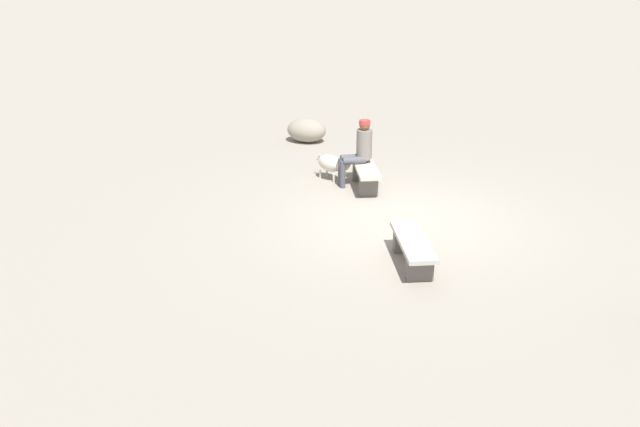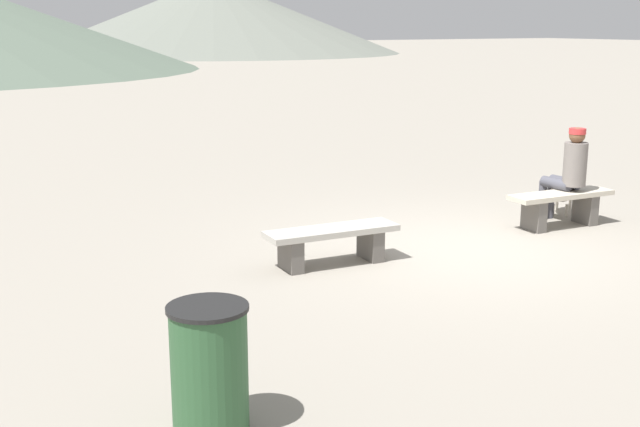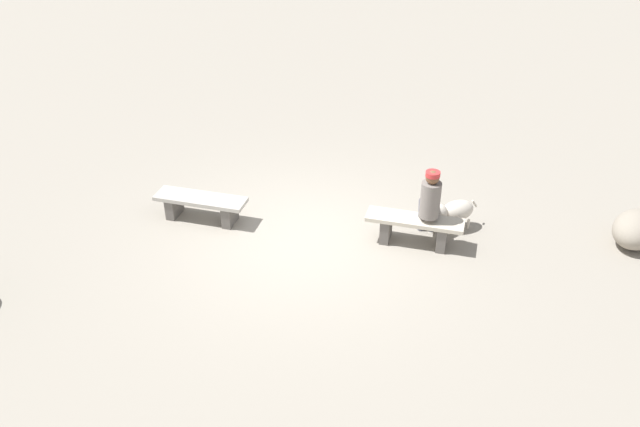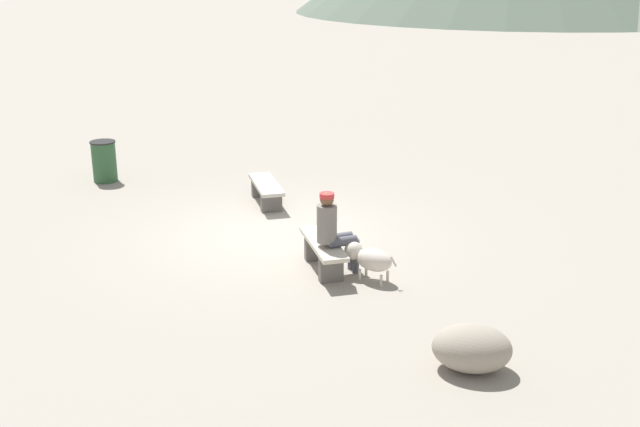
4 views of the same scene
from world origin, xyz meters
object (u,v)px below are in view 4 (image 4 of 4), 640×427
Objects in this scene: bench_left at (266,189)px; boulder at (472,348)px; seated_person at (333,228)px; bench_right at (323,251)px; trash_bin at (104,161)px; dog at (369,258)px.

bench_left is 7.05m from boulder.
seated_person is 1.41× the size of boulder.
trash_bin is at bearing -151.21° from bench_right.
seated_person is (0.20, 0.09, 0.44)m from bench_right.
bench_right reaches higher than bench_left.
boulder reaches higher than dog.
dog is (0.38, 0.45, -0.41)m from seated_person.
seated_person is 1.72× the size of dog.
boulder is at bearing 20.73° from trash_bin.
bench_left is at bearing -176.56° from bench_right.
dog is at bearing 27.19° from trash_bin.
bench_left is at bearing 177.80° from seated_person.
bench_left is 1.18× the size of seated_person.
trash_bin reaches higher than bench_left.
boulder is (7.01, 0.71, -0.01)m from bench_left.
trash_bin is at bearing -128.55° from bench_left.
seated_person is at bearing 13.38° from dog.
trash_bin is at bearing -158.26° from seated_person.
bench_left is 1.67× the size of boulder.
trash_bin is (-6.42, -3.04, -0.32)m from seated_person.
bench_right is at bearing 25.38° from trash_bin.
dog is 0.87× the size of trash_bin.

